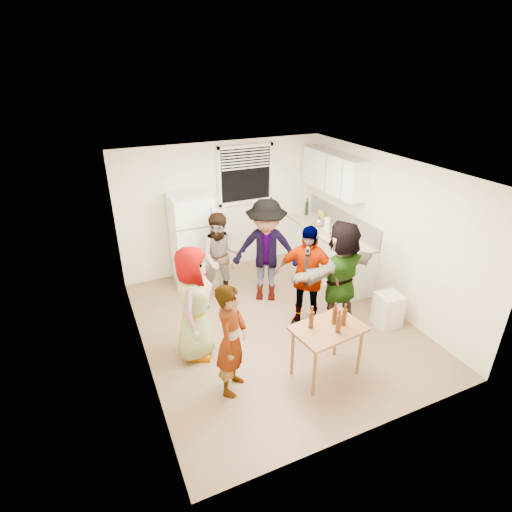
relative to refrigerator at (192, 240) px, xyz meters
name	(u,v)px	position (x,y,z in m)	size (l,w,h in m)	color
room	(275,325)	(0.75, -1.88, -0.85)	(4.00, 4.50, 2.50)	white
window	(246,175)	(1.20, 0.33, 1.00)	(1.12, 0.10, 1.06)	white
refrigerator	(192,240)	(0.00, 0.00, 0.00)	(0.70, 0.70, 1.70)	white
counter_lower	(327,253)	(2.45, -0.73, -0.42)	(0.60, 2.20, 0.86)	white
countertop	(329,232)	(2.45, -0.73, 0.03)	(0.64, 2.22, 0.04)	beige
backsplash	(342,219)	(2.74, -0.73, 0.23)	(0.03, 2.20, 0.36)	#A6A198
upper_cabinets	(333,172)	(2.58, -0.53, 1.10)	(0.34, 1.60, 0.70)	white
kettle	(319,226)	(2.40, -0.45, 0.05)	(0.24, 0.20, 0.20)	silver
paper_towel	(327,230)	(2.43, -0.68, 0.05)	(0.11, 0.11, 0.24)	white
wine_bottle	(306,215)	(2.50, 0.19, 0.05)	(0.07, 0.07, 0.27)	black
beer_bottle_counter	(342,242)	(2.35, -1.28, 0.05)	(0.06, 0.06, 0.25)	#47230C
blue_cup	(334,244)	(2.19, -1.30, 0.05)	(0.09, 0.09, 0.12)	#1F23D5
picture_frame	(322,215)	(2.67, -0.12, 0.13)	(0.02, 0.20, 0.16)	#EFE54E
trash_bin	(388,310)	(2.38, -2.58, -0.60)	(0.36, 0.36, 0.53)	silver
serving_table	(324,373)	(0.86, -3.14, -0.85)	(0.89, 0.59, 0.75)	brown
beer_bottle_table	(338,332)	(0.91, -3.27, -0.10)	(0.06, 0.06, 0.24)	#47230C
red_cup	(336,317)	(1.08, -2.99, -0.10)	(0.08, 0.08, 0.11)	#AE1214
guest_grey	(198,353)	(-0.57, -2.04, -0.85)	(0.81, 1.66, 0.53)	#979797
guest_stripe	(233,387)	(-0.34, -2.88, -0.85)	(0.55, 1.51, 0.36)	#141933
guest_back_left	(223,297)	(0.28, -0.76, -0.85)	(0.76, 1.56, 0.59)	#523122
guest_back_right	(266,297)	(0.97, -1.08, -0.85)	(1.17, 1.81, 0.67)	#46464B
guest_black	(303,323)	(1.19, -2.03, -0.85)	(0.98, 1.68, 0.41)	black
guest_orange	(335,322)	(1.68, -2.21, -0.85)	(1.61, 1.73, 0.51)	#EDA149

